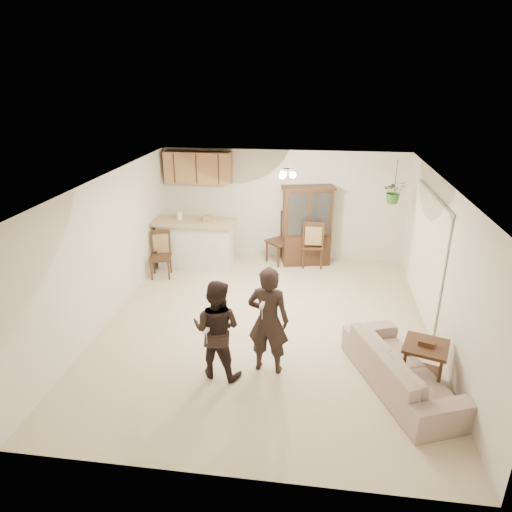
# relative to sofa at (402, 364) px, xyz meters

# --- Properties ---
(floor) EXTENTS (6.50, 6.50, 0.00)m
(floor) POSITION_rel_sofa_xyz_m (-2.03, 1.41, -0.37)
(floor) COLOR beige
(floor) RESTS_ON ground
(ceiling) EXTENTS (5.50, 6.50, 0.02)m
(ceiling) POSITION_rel_sofa_xyz_m (-2.03, 1.41, 2.13)
(ceiling) COLOR silver
(ceiling) RESTS_ON wall_back
(wall_back) EXTENTS (5.50, 0.02, 2.50)m
(wall_back) POSITION_rel_sofa_xyz_m (-2.03, 4.66, 0.88)
(wall_back) COLOR silver
(wall_back) RESTS_ON ground
(wall_front) EXTENTS (5.50, 0.02, 2.50)m
(wall_front) POSITION_rel_sofa_xyz_m (-2.03, -1.84, 0.88)
(wall_front) COLOR silver
(wall_front) RESTS_ON ground
(wall_left) EXTENTS (0.02, 6.50, 2.50)m
(wall_left) POSITION_rel_sofa_xyz_m (-4.78, 1.41, 0.88)
(wall_left) COLOR silver
(wall_left) RESTS_ON ground
(wall_right) EXTENTS (0.02, 6.50, 2.50)m
(wall_right) POSITION_rel_sofa_xyz_m (0.72, 1.41, 0.88)
(wall_right) COLOR silver
(wall_right) RESTS_ON ground
(breakfast_bar) EXTENTS (1.60, 0.55, 1.00)m
(breakfast_bar) POSITION_rel_sofa_xyz_m (-3.88, 3.76, 0.13)
(breakfast_bar) COLOR silver
(breakfast_bar) RESTS_ON floor
(bar_top) EXTENTS (1.75, 0.70, 0.08)m
(bar_top) POSITION_rel_sofa_xyz_m (-3.88, 3.76, 0.68)
(bar_top) COLOR tan
(bar_top) RESTS_ON breakfast_bar
(upper_cabinets) EXTENTS (1.50, 0.34, 0.70)m
(upper_cabinets) POSITION_rel_sofa_xyz_m (-3.93, 4.48, 1.73)
(upper_cabinets) COLOR #90603E
(upper_cabinets) RESTS_ON wall_back
(vertical_blinds) EXTENTS (0.06, 2.30, 2.10)m
(vertical_blinds) POSITION_rel_sofa_xyz_m (0.68, 2.31, 0.73)
(vertical_blinds) COLOR white
(vertical_blinds) RESTS_ON wall_right
(ceiling_fixture) EXTENTS (0.36, 0.36, 0.20)m
(ceiling_fixture) POSITION_rel_sofa_xyz_m (-1.83, 2.61, 2.03)
(ceiling_fixture) COLOR #FFF0BF
(ceiling_fixture) RESTS_ON ceiling
(hanging_plant) EXTENTS (0.43, 0.37, 0.48)m
(hanging_plant) POSITION_rel_sofa_xyz_m (0.27, 3.81, 1.48)
(hanging_plant) COLOR #2A5723
(hanging_plant) RESTS_ON ceiling
(plant_cord) EXTENTS (0.01, 0.01, 0.65)m
(plant_cord) POSITION_rel_sofa_xyz_m (0.27, 3.81, 1.81)
(plant_cord) COLOR black
(plant_cord) RESTS_ON ceiling
(sofa) EXTENTS (1.38, 2.01, 0.73)m
(sofa) POSITION_rel_sofa_xyz_m (0.00, 0.00, 0.00)
(sofa) COLOR beige
(sofa) RESTS_ON floor
(adult) EXTENTS (0.70, 0.50, 1.80)m
(adult) POSITION_rel_sofa_xyz_m (-1.86, 0.15, 0.53)
(adult) COLOR black
(adult) RESTS_ON floor
(child) EXTENTS (0.74, 0.62, 1.35)m
(child) POSITION_rel_sofa_xyz_m (-2.57, -0.05, 0.31)
(child) COLOR black
(child) RESTS_ON floor
(china_hutch) EXTENTS (1.20, 0.68, 1.79)m
(china_hutch) POSITION_rel_sofa_xyz_m (-1.45, 4.30, 0.52)
(china_hutch) COLOR #321B12
(china_hutch) RESTS_ON floor
(side_table) EXTENTS (0.72, 0.72, 0.70)m
(side_table) POSITION_rel_sofa_xyz_m (0.31, 0.11, -0.04)
(side_table) COLOR #321B12
(side_table) RESTS_ON floor
(chair_bar) EXTENTS (0.51, 0.51, 0.98)m
(chair_bar) POSITION_rel_sofa_xyz_m (-4.49, 3.14, -0.09)
(chair_bar) COLOR #321B12
(chair_bar) RESTS_ON floor
(chair_hutch_left) EXTENTS (0.72, 0.72, 1.15)m
(chair_hutch_left) POSITION_rel_sofa_xyz_m (-2.05, 4.26, -0.04)
(chair_hutch_left) COLOR #321B12
(chair_hutch_left) RESTS_ON floor
(chair_hutch_right) EXTENTS (0.51, 0.51, 1.10)m
(chair_hutch_right) POSITION_rel_sofa_xyz_m (-1.31, 4.17, -0.06)
(chair_hutch_right) COLOR #321B12
(chair_hutch_right) RESTS_ON floor
(controller_adult) EXTENTS (0.06, 0.15, 0.04)m
(controller_adult) POSITION_rel_sofa_xyz_m (-1.91, -0.23, 0.89)
(controller_adult) COLOR silver
(controller_adult) RESTS_ON adult
(controller_child) EXTENTS (0.06, 0.13, 0.04)m
(controller_child) POSITION_rel_sofa_xyz_m (-2.63, -0.39, 0.54)
(controller_child) COLOR silver
(controller_child) RESTS_ON child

